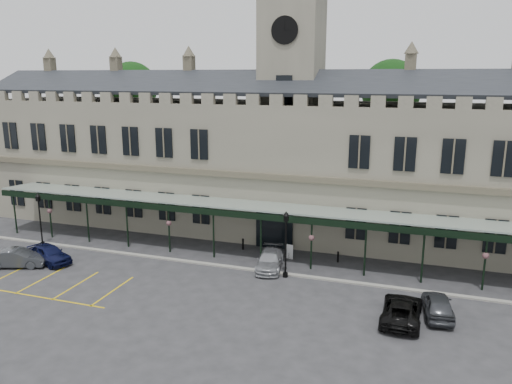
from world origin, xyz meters
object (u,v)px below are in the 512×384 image
(car_left_b, at_px, (18,258))
(car_right_a, at_px, (438,305))
(clock_tower, at_px, (292,90))
(station_building, at_px, (290,164))
(car_taxi, at_px, (270,260))
(car_left_a, at_px, (49,254))
(sign_board, at_px, (289,252))
(lamp_post_mid, at_px, (286,238))
(car_van, at_px, (402,310))
(lamp_post_left, at_px, (40,215))

(car_left_b, xyz_separation_m, car_right_a, (30.50, 1.72, -0.00))
(clock_tower, height_order, car_left_b, clock_tower)
(station_building, bearing_deg, car_taxi, -84.02)
(station_building, relative_size, car_taxi, 13.18)
(car_left_a, height_order, car_taxi, car_left_a)
(car_left_a, bearing_deg, sign_board, -50.94)
(car_right_a, bearing_deg, lamp_post_mid, -21.73)
(lamp_post_mid, bearing_deg, car_taxi, 141.41)
(station_building, height_order, car_van, station_building)
(station_building, height_order, lamp_post_left, station_building)
(station_building, bearing_deg, lamp_post_left, -150.90)
(car_van, bearing_deg, car_left_a, -0.79)
(lamp_post_mid, height_order, sign_board, lamp_post_mid)
(sign_board, xyz_separation_m, car_left_a, (-17.70, -6.85, 0.16))
(car_left_a, relative_size, car_van, 0.89)
(station_building, height_order, car_right_a, station_building)
(lamp_post_mid, distance_m, sign_board, 4.45)
(car_left_b, distance_m, car_right_a, 30.55)
(clock_tower, distance_m, car_left_a, 24.51)
(car_left_b, bearing_deg, car_taxi, -92.79)
(sign_board, bearing_deg, clock_tower, 117.68)
(clock_tower, distance_m, car_left_b, 26.46)
(lamp_post_mid, distance_m, car_left_b, 20.71)
(station_building, xyz_separation_m, car_taxi, (1.00, -9.55, -5.81))
(car_taxi, height_order, car_van, car_van)
(car_right_a, bearing_deg, car_left_a, -5.72)
(clock_tower, height_order, car_right_a, clock_tower)
(lamp_post_left, distance_m, car_van, 30.59)
(car_taxi, bearing_deg, lamp_post_mid, -48.17)
(clock_tower, relative_size, car_van, 5.06)
(lamp_post_left, height_order, car_left_b, lamp_post_left)
(lamp_post_left, xyz_separation_m, lamp_post_mid, (21.85, -0.06, 0.20))
(car_van, relative_size, car_right_a, 1.18)
(lamp_post_left, xyz_separation_m, sign_board, (21.15, 3.64, -2.18))
(lamp_post_mid, relative_size, car_taxi, 1.10)
(sign_board, relative_size, car_van, 0.24)
(station_building, relative_size, car_right_a, 14.41)
(car_left_b, height_order, car_van, car_left_b)
(lamp_post_mid, height_order, car_left_a, lamp_post_mid)
(clock_tower, xyz_separation_m, car_taxi, (1.00, -9.64, -12.45))
(station_building, relative_size, clock_tower, 2.42)
(station_building, height_order, car_left_b, station_building)
(car_left_a, distance_m, car_van, 26.79)
(clock_tower, relative_size, lamp_post_mid, 4.96)
(lamp_post_mid, distance_m, car_taxi, 3.05)
(clock_tower, relative_size, sign_board, 20.86)
(clock_tower, height_order, car_left_a, clock_tower)
(clock_tower, distance_m, car_right_a, 22.64)
(lamp_post_mid, height_order, car_taxi, lamp_post_mid)
(car_van, bearing_deg, lamp_post_mid, -25.23)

